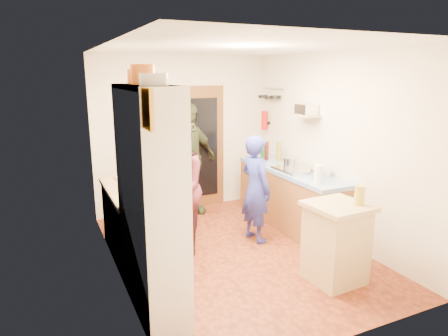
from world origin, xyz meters
TOP-DOWN VIEW (x-y plane):
  - floor at (0.00, 0.00)m, footprint 3.00×4.00m
  - ceiling at (0.00, 0.00)m, footprint 3.00×4.00m
  - wall_back at (0.00, 2.01)m, footprint 3.00×0.02m
  - wall_front at (0.00, -2.01)m, footprint 3.00×0.02m
  - wall_left at (-1.51, 0.00)m, footprint 0.02×4.00m
  - wall_right at (1.51, 0.00)m, footprint 0.02×4.00m
  - door_frame at (0.25, 1.97)m, footprint 0.95×0.06m
  - door_glass at (0.25, 1.94)m, footprint 0.70×0.02m
  - hutch_body at (-1.30, -0.80)m, footprint 0.40×1.20m
  - hutch_top_shelf at (-1.30, -0.80)m, footprint 0.40×1.14m
  - plate_stack at (-1.30, -1.09)m, footprint 0.24×0.24m
  - orange_pot_a at (-1.30, -0.73)m, footprint 0.22×0.22m
  - orange_pot_b at (-1.30, -0.42)m, footprint 0.16×0.16m
  - left_counter_base at (-1.20, 0.45)m, footprint 0.60×1.40m
  - left_counter_top at (-1.20, 0.45)m, footprint 0.64×1.44m
  - toaster at (-1.15, -0.07)m, footprint 0.25×0.21m
  - kettle at (-1.25, 0.30)m, footprint 0.16×0.16m
  - orange_bowl at (-1.12, 0.68)m, footprint 0.23×0.23m
  - chopping_board at (-1.18, 1.01)m, footprint 0.30×0.22m
  - right_counter_base at (1.20, 0.50)m, footprint 0.60×2.20m
  - right_counter_top at (1.20, 0.50)m, footprint 0.62×2.22m
  - hob at (1.20, 0.38)m, footprint 0.55×0.58m
  - pot_on_hob at (1.15, 0.46)m, footprint 0.22×0.22m
  - bottle_a at (1.05, 1.13)m, footprint 0.08×0.08m
  - bottle_b at (1.18, 1.22)m, footprint 0.08×0.08m
  - bottle_c at (1.31, 1.06)m, footprint 0.10×0.10m
  - paper_towel at (1.05, -0.31)m, footprint 0.11×0.11m
  - mixing_bowl at (1.30, -0.04)m, footprint 0.30×0.30m
  - island_base at (0.69, -1.13)m, footprint 0.58×0.58m
  - island_top at (0.69, -1.13)m, footprint 0.66×0.66m
  - cutting_board at (0.64, -1.08)m, footprint 0.37×0.30m
  - oil_jar at (0.88, -1.24)m, footprint 0.11×0.11m
  - pan_rail at (1.46, 1.52)m, footprint 0.02×0.65m
  - pan_hang_a at (1.40, 1.35)m, footprint 0.18×0.18m
  - pan_hang_b at (1.40, 1.55)m, footprint 0.16×0.16m
  - pan_hang_c at (1.40, 1.75)m, footprint 0.17×0.17m
  - wall_shelf at (1.37, 0.45)m, footprint 0.26×0.42m
  - radio at (1.37, 0.45)m, footprint 0.23×0.31m
  - ext_bracket at (1.47, 1.70)m, footprint 0.06×0.10m
  - fire_extinguisher at (1.41, 1.70)m, footprint 0.11×0.11m
  - picture_frame at (-1.48, -1.55)m, footprint 0.03×0.25m
  - person_hob at (0.47, 0.23)m, footprint 0.44×0.59m
  - person_left at (-0.66, 0.29)m, footprint 0.82×0.97m
  - person_back at (-0.03, 1.66)m, footprint 1.17×0.77m

SIDE VIEW (x-z plane):
  - floor at x=0.00m, z-range -0.02..0.00m
  - right_counter_base at x=1.20m, z-range 0.00..0.84m
  - left_counter_base at x=-1.20m, z-range 0.00..0.85m
  - island_base at x=0.69m, z-range 0.00..0.86m
  - person_hob at x=0.47m, z-range 0.00..1.50m
  - right_counter_top at x=1.20m, z-range 0.84..0.90m
  - left_counter_top at x=-1.20m, z-range 0.85..0.90m
  - island_top at x=0.69m, z-range 0.86..0.91m
  - person_left at x=-0.66m, z-range 0.00..1.78m
  - cutting_board at x=0.64m, z-range 0.89..0.91m
  - chopping_board at x=-1.18m, z-range 0.90..0.92m
  - hob at x=1.20m, z-range 0.90..0.94m
  - person_back at x=-0.03m, z-range 0.00..1.85m
  - orange_bowl at x=-1.12m, z-range 0.90..0.99m
  - mixing_bowl at x=1.30m, z-range 0.90..1.01m
  - toaster at x=-1.15m, z-range 0.90..1.06m
  - kettle at x=-1.25m, z-range 0.90..1.07m
  - pot_on_hob at x=1.15m, z-range 0.94..1.09m
  - oil_jar at x=0.88m, z-range 0.91..1.12m
  - paper_towel at x=1.05m, z-range 0.90..1.14m
  - bottle_a at x=1.05m, z-range 0.90..1.18m
  - door_frame at x=0.25m, z-range 0.00..2.10m
  - door_glass at x=0.25m, z-range 0.20..1.90m
  - bottle_b at x=1.18m, z-range 0.90..1.20m
  - bottle_c at x=1.31m, z-range 0.90..1.22m
  - hutch_body at x=-1.30m, z-range 0.00..2.20m
  - wall_back at x=0.00m, z-range 0.00..2.60m
  - wall_front at x=0.00m, z-range 0.00..2.60m
  - wall_left at x=-1.51m, z-range 0.00..2.60m
  - wall_right at x=1.51m, z-range 0.00..2.60m
  - ext_bracket at x=1.47m, z-range 1.43..1.47m
  - fire_extinguisher at x=1.41m, z-range 1.34..1.66m
  - wall_shelf at x=1.37m, z-range 1.69..1.71m
  - radio at x=1.37m, z-range 1.72..1.86m
  - pan_hang_b at x=1.40m, z-range 1.88..1.92m
  - pan_hang_c at x=1.40m, z-range 1.89..1.93m
  - pan_hang_a at x=1.40m, z-range 1.90..1.94m
  - pan_rail at x=1.46m, z-range 2.04..2.06m
  - picture_frame at x=-1.48m, z-range 1.90..2.20m
  - hutch_top_shelf at x=-1.30m, z-range 2.16..2.20m
  - plate_stack at x=-1.30m, z-range 2.20..2.30m
  - orange_pot_b at x=-1.30m, z-range 2.20..2.34m
  - orange_pot_a at x=-1.30m, z-range 2.20..2.38m
  - ceiling at x=0.00m, z-range 2.60..2.62m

